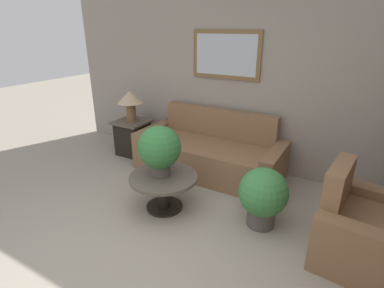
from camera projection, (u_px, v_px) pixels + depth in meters
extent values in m
plane|color=gray|center=(137.00, 277.00, 2.70)|extent=(20.00, 20.00, 0.00)
cube|color=gray|center=(251.00, 85.00, 4.40)|extent=(6.68, 0.06, 2.60)
cube|color=brown|center=(226.00, 55.00, 4.40)|extent=(1.08, 0.03, 0.70)
cube|color=#B2BCC6|center=(225.00, 55.00, 4.39)|extent=(0.96, 0.01, 0.58)
cube|color=brown|center=(208.00, 158.00, 4.54)|extent=(1.84, 0.91, 0.48)
cube|color=brown|center=(219.00, 123.00, 4.67)|extent=(1.84, 0.16, 0.44)
cube|color=brown|center=(154.00, 143.00, 4.99)|extent=(0.18, 0.91, 0.58)
cube|color=brown|center=(274.00, 170.00, 4.05)|extent=(0.18, 0.91, 0.58)
cube|color=brown|center=(370.00, 239.00, 2.82)|extent=(0.93, 0.72, 0.48)
cube|color=brown|center=(338.00, 185.00, 2.85)|extent=(0.23, 0.64, 0.44)
cube|color=brown|center=(364.00, 260.00, 2.50)|extent=(0.89, 0.28, 0.58)
cube|color=brown|center=(377.00, 214.00, 3.11)|extent=(0.89, 0.28, 0.58)
cylinder|color=black|center=(165.00, 206.00, 3.73)|extent=(0.45, 0.45, 0.03)
cylinder|color=black|center=(164.00, 192.00, 3.65)|extent=(0.15, 0.15, 0.37)
cylinder|color=brown|center=(163.00, 177.00, 3.58)|extent=(0.82, 0.82, 0.04)
cube|color=black|center=(133.00, 138.00, 5.22)|extent=(0.46, 0.46, 0.56)
cube|color=brown|center=(132.00, 122.00, 5.11)|extent=(0.55, 0.55, 0.03)
cylinder|color=brown|center=(132.00, 120.00, 5.10)|extent=(0.23, 0.23, 0.02)
cylinder|color=brown|center=(131.00, 111.00, 5.04)|extent=(0.16, 0.16, 0.29)
cone|color=tan|center=(130.00, 97.00, 4.95)|extent=(0.43, 0.43, 0.20)
cylinder|color=#4C4742|center=(160.00, 168.00, 3.57)|extent=(0.24, 0.24, 0.16)
sphere|color=#2D6B33|center=(159.00, 147.00, 3.47)|extent=(0.51, 0.51, 0.51)
cylinder|color=#4C4742|center=(261.00, 216.00, 3.38)|extent=(0.31, 0.31, 0.22)
sphere|color=#387A3D|center=(263.00, 192.00, 3.26)|extent=(0.55, 0.55, 0.55)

